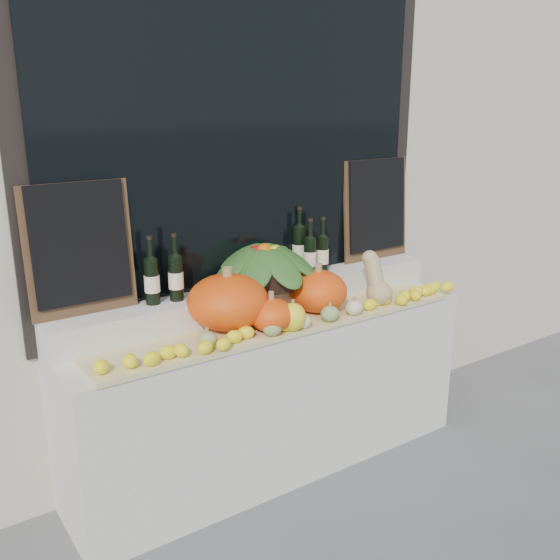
% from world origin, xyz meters
% --- Properties ---
extents(storefront_facade, '(7.00, 0.94, 4.50)m').
position_xyz_m(storefront_facade, '(0.00, 2.25, 2.25)').
color(storefront_facade, beige).
rests_on(storefront_facade, ground).
extents(display_sill, '(2.30, 0.55, 0.88)m').
position_xyz_m(display_sill, '(0.00, 1.52, 0.44)').
color(display_sill, silver).
rests_on(display_sill, ground).
extents(rear_tier, '(2.30, 0.25, 0.16)m').
position_xyz_m(rear_tier, '(0.00, 1.68, 0.96)').
color(rear_tier, silver).
rests_on(rear_tier, display_sill).
extents(straw_bedding, '(2.10, 0.32, 0.02)m').
position_xyz_m(straw_bedding, '(0.00, 1.40, 0.89)').
color(straw_bedding, tan).
rests_on(straw_bedding, display_sill).
extents(pumpkin_left, '(0.42, 0.42, 0.28)m').
position_xyz_m(pumpkin_left, '(-0.28, 1.49, 1.04)').
color(pumpkin_left, '#FB510D').
rests_on(pumpkin_left, straw_bedding).
extents(pumpkin_right, '(0.34, 0.34, 0.23)m').
position_xyz_m(pumpkin_right, '(0.24, 1.44, 1.02)').
color(pumpkin_right, '#FB510D').
rests_on(pumpkin_right, straw_bedding).
extents(pumpkin_center, '(0.25, 0.25, 0.16)m').
position_xyz_m(pumpkin_center, '(-0.13, 1.34, 0.99)').
color(pumpkin_center, '#FB510D').
rests_on(pumpkin_center, straw_bedding).
extents(butternut_squash, '(0.15, 0.21, 0.29)m').
position_xyz_m(butternut_squash, '(0.60, 1.37, 1.03)').
color(butternut_squash, tan).
rests_on(butternut_squash, straw_bedding).
extents(decorative_gourds, '(1.20, 0.17, 0.17)m').
position_xyz_m(decorative_gourds, '(0.09, 1.29, 0.96)').
color(decorative_gourds, '#36681F').
rests_on(decorative_gourds, straw_bedding).
extents(lemon_heap, '(2.20, 0.16, 0.06)m').
position_xyz_m(lemon_heap, '(0.00, 1.29, 0.94)').
color(lemon_heap, '#FFF21A').
rests_on(lemon_heap, straw_bedding).
extents(produce_bowl, '(0.66, 0.66, 0.24)m').
position_xyz_m(produce_bowl, '(0.04, 1.66, 1.15)').
color(produce_bowl, black).
rests_on(produce_bowl, rear_tier).
extents(wine_bottle_far_left, '(0.08, 0.08, 0.34)m').
position_xyz_m(wine_bottle_far_left, '(-0.60, 1.69, 1.16)').
color(wine_bottle_far_left, black).
rests_on(wine_bottle_far_left, rear_tier).
extents(wine_bottle_near_left, '(0.08, 0.08, 0.34)m').
position_xyz_m(wine_bottle_near_left, '(-0.48, 1.68, 1.16)').
color(wine_bottle_near_left, black).
rests_on(wine_bottle_near_left, rear_tier).
extents(wine_bottle_tall, '(0.08, 0.08, 0.38)m').
position_xyz_m(wine_bottle_tall, '(0.34, 1.75, 1.18)').
color(wine_bottle_tall, black).
rests_on(wine_bottle_tall, rear_tier).
extents(wine_bottle_near_right, '(0.08, 0.08, 0.33)m').
position_xyz_m(wine_bottle_near_right, '(0.35, 1.66, 1.15)').
color(wine_bottle_near_right, black).
rests_on(wine_bottle_near_right, rear_tier).
extents(wine_bottle_far_right, '(0.08, 0.08, 0.33)m').
position_xyz_m(wine_bottle_far_right, '(0.45, 1.67, 1.15)').
color(wine_bottle_far_right, black).
rests_on(wine_bottle_far_right, rear_tier).
extents(chalkboard_left, '(0.50, 0.07, 0.62)m').
position_xyz_m(chalkboard_left, '(-0.92, 1.74, 1.36)').
color(chalkboard_left, '#4C331E').
rests_on(chalkboard_left, rear_tier).
extents(chalkboard_right, '(0.50, 0.07, 0.62)m').
position_xyz_m(chalkboard_right, '(0.92, 1.74, 1.36)').
color(chalkboard_right, '#4C331E').
rests_on(chalkboard_right, rear_tier).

